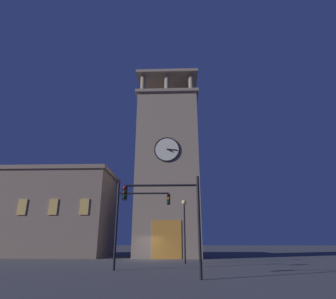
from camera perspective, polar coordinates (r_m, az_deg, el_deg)
The scene contains 6 objects.
ground_plane at distance 28.86m, azimuth -4.31°, elevation -22.51°, with size 200.00×200.00×0.00m, color #4C4C51.
clocktower at distance 34.70m, azimuth -0.07°, elevation -4.15°, with size 8.26×6.84×25.97m.
adjacent_wing_building at distance 40.42m, azimuth -27.79°, elevation -11.90°, with size 22.12×9.35×10.56m.
traffic_signal_near at distance 19.27m, azimuth -7.19°, elevation -13.12°, with size 3.79×0.41×5.79m.
traffic_signal_mid at distance 14.74m, azimuth 0.81°, elevation -12.32°, with size 4.21×0.41×5.25m.
street_lamp at distance 24.64m, azimuth 3.51°, elevation -14.47°, with size 0.44×0.44×5.38m.
Camera 1 is at (-3.01, 28.64, 1.82)m, focal length 28.59 mm.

